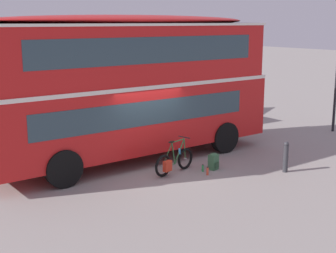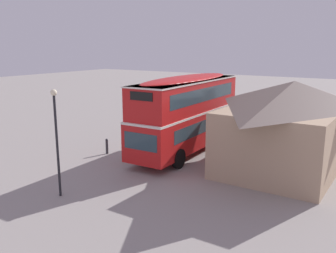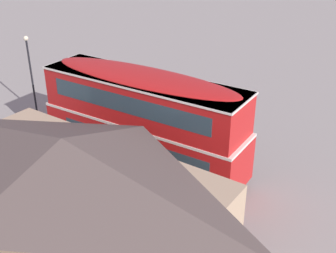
{
  "view_description": "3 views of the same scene",
  "coord_description": "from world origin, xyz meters",
  "px_view_note": "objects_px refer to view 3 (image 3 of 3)",
  "views": [
    {
      "loc": [
        -8.11,
        -12.29,
        4.59
      ],
      "look_at": [
        0.26,
        -0.66,
        1.46
      ],
      "focal_mm": 51.74,
      "sensor_mm": 36.0,
      "label": 1
    },
    {
      "loc": [
        19.8,
        12.36,
        6.62
      ],
      "look_at": [
        -0.69,
        -0.75,
        1.24
      ],
      "focal_mm": 39.42,
      "sensor_mm": 36.0,
      "label": 2
    },
    {
      "loc": [
        -10.49,
        15.21,
        11.03
      ],
      "look_at": [
        0.03,
        -0.62,
        1.44
      ],
      "focal_mm": 45.54,
      "sensor_mm": 36.0,
      "label": 3
    }
  ],
  "objects_px": {
    "double_decker_bus": "(143,117)",
    "kerb_bollard": "(142,114)",
    "touring_bicycle": "(165,142)",
    "water_bottle_red_squeeze": "(161,137)",
    "backpack_on_ground": "(150,134)",
    "water_bottle_green_metal": "(156,139)",
    "street_lamp": "(30,67)"
  },
  "relations": [
    {
      "from": "touring_bicycle",
      "to": "backpack_on_ground",
      "type": "height_order",
      "value": "touring_bicycle"
    },
    {
      "from": "water_bottle_red_squeeze",
      "to": "street_lamp",
      "type": "height_order",
      "value": "street_lamp"
    },
    {
      "from": "backpack_on_ground",
      "to": "street_lamp",
      "type": "xyz_separation_m",
      "value": [
        7.71,
        1.14,
        2.67
      ]
    },
    {
      "from": "touring_bicycle",
      "to": "double_decker_bus",
      "type": "bearing_deg",
      "value": 95.45
    },
    {
      "from": "double_decker_bus",
      "to": "water_bottle_green_metal",
      "type": "xyz_separation_m",
      "value": [
        1.03,
        -2.41,
        -2.54
      ]
    },
    {
      "from": "double_decker_bus",
      "to": "water_bottle_red_squeeze",
      "type": "bearing_deg",
      "value": -71.57
    },
    {
      "from": "double_decker_bus",
      "to": "backpack_on_ground",
      "type": "height_order",
      "value": "double_decker_bus"
    },
    {
      "from": "backpack_on_ground",
      "to": "water_bottle_green_metal",
      "type": "bearing_deg",
      "value": 176.24
    },
    {
      "from": "water_bottle_green_metal",
      "to": "street_lamp",
      "type": "distance_m",
      "value": 8.68
    },
    {
      "from": "double_decker_bus",
      "to": "water_bottle_green_metal",
      "type": "bearing_deg",
      "value": -66.76
    },
    {
      "from": "touring_bicycle",
      "to": "street_lamp",
      "type": "distance_m",
      "value": 9.36
    },
    {
      "from": "touring_bicycle",
      "to": "kerb_bollard",
      "type": "relative_size",
      "value": 1.75
    },
    {
      "from": "double_decker_bus",
      "to": "kerb_bollard",
      "type": "bearing_deg",
      "value": -51.81
    },
    {
      "from": "double_decker_bus",
      "to": "kerb_bollard",
      "type": "height_order",
      "value": "double_decker_bus"
    },
    {
      "from": "water_bottle_green_metal",
      "to": "street_lamp",
      "type": "relative_size",
      "value": 0.05
    },
    {
      "from": "touring_bicycle",
      "to": "water_bottle_green_metal",
      "type": "xyz_separation_m",
      "value": [
        0.84,
        -0.39,
        -0.27
      ]
    },
    {
      "from": "water_bottle_red_squeeze",
      "to": "double_decker_bus",
      "type": "bearing_deg",
      "value": 108.43
    },
    {
      "from": "water_bottle_red_squeeze",
      "to": "street_lamp",
      "type": "distance_m",
      "value": 8.83
    },
    {
      "from": "water_bottle_green_metal",
      "to": "water_bottle_red_squeeze",
      "type": "distance_m",
      "value": 0.38
    },
    {
      "from": "water_bottle_red_squeeze",
      "to": "kerb_bollard",
      "type": "distance_m",
      "value": 2.49
    },
    {
      "from": "water_bottle_green_metal",
      "to": "backpack_on_ground",
      "type": "bearing_deg",
      "value": -3.76
    },
    {
      "from": "kerb_bollard",
      "to": "touring_bicycle",
      "type": "bearing_deg",
      "value": 146.62
    },
    {
      "from": "water_bottle_green_metal",
      "to": "kerb_bollard",
      "type": "distance_m",
      "value": 2.59
    },
    {
      "from": "water_bottle_red_squeeze",
      "to": "touring_bicycle",
      "type": "bearing_deg",
      "value": 134.32
    },
    {
      "from": "double_decker_bus",
      "to": "backpack_on_ground",
      "type": "relative_size",
      "value": 18.65
    },
    {
      "from": "street_lamp",
      "to": "double_decker_bus",
      "type": "bearing_deg",
      "value": 171.96
    },
    {
      "from": "backpack_on_ground",
      "to": "street_lamp",
      "type": "relative_size",
      "value": 0.11
    },
    {
      "from": "water_bottle_red_squeeze",
      "to": "backpack_on_ground",
      "type": "bearing_deg",
      "value": 32.47
    },
    {
      "from": "double_decker_bus",
      "to": "street_lamp",
      "type": "relative_size",
      "value": 2.09
    },
    {
      "from": "water_bottle_green_metal",
      "to": "touring_bicycle",
      "type": "bearing_deg",
      "value": 155.27
    },
    {
      "from": "touring_bicycle",
      "to": "water_bottle_red_squeeze",
      "type": "distance_m",
      "value": 1.07
    },
    {
      "from": "backpack_on_ground",
      "to": "touring_bicycle",
      "type": "bearing_deg",
      "value": 161.7
    }
  ]
}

